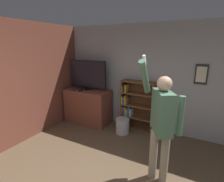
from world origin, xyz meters
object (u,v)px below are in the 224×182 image
object	(u,v)px
television	(88,75)
game_console	(78,89)
bookshelf	(135,106)
person	(162,120)
waste_bin	(122,126)

from	to	relation	value
television	game_console	xyz separation A→B (m)	(-0.18, -0.24, -0.39)
bookshelf	person	xyz separation A→B (m)	(1.02, -1.58, 0.45)
game_console	bookshelf	world-z (taller)	bookshelf
waste_bin	person	bearing A→B (deg)	-44.83
television	waste_bin	world-z (taller)	television
game_console	waste_bin	size ratio (longest dim) A/B	0.57
bookshelf	person	size ratio (longest dim) A/B	0.63
television	waste_bin	distance (m)	1.68
television	bookshelf	size ratio (longest dim) A/B	0.88
bookshelf	waste_bin	distance (m)	0.62
game_console	person	size ratio (longest dim) A/B	0.11
television	bookshelf	world-z (taller)	television
waste_bin	bookshelf	bearing A→B (deg)	68.25
game_console	bookshelf	xyz separation A→B (m)	(1.51, 0.44, -0.37)
game_console	waste_bin	world-z (taller)	game_console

